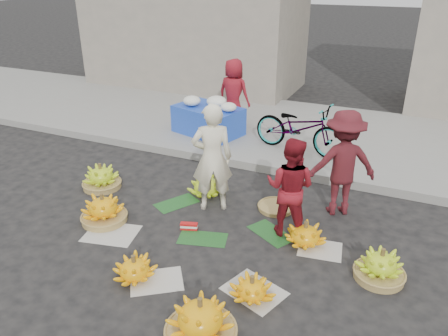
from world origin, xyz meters
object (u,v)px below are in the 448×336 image
at_px(banana_bunch_4, 380,266).
at_px(bicycle, 300,128).
at_px(banana_bunch_0, 103,209).
at_px(vendor_cream, 212,158).
at_px(flower_table, 208,118).

distance_m(banana_bunch_4, bicycle, 3.65).
relative_size(banana_bunch_0, banana_bunch_4, 1.25).
xyz_separation_m(vendor_cream, bicycle, (0.66, 2.41, -0.22)).
xyz_separation_m(banana_bunch_4, vendor_cream, (-2.49, 0.71, 0.65)).
bearing_deg(bicycle, flower_table, 94.09).
xyz_separation_m(banana_bunch_0, flower_table, (-0.07, 3.60, 0.26)).
bearing_deg(bicycle, banana_bunch_0, 160.35).
bearing_deg(banana_bunch_4, banana_bunch_0, -175.75).
relative_size(banana_bunch_0, bicycle, 0.40).
distance_m(banana_bunch_0, flower_table, 3.61).
relative_size(banana_bunch_0, flower_table, 0.46).
bearing_deg(vendor_cream, banana_bunch_0, 8.88).
distance_m(vendor_cream, bicycle, 2.51).
bearing_deg(banana_bunch_0, banana_bunch_4, 4.25).
bearing_deg(bicycle, banana_bunch_4, -139.88).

